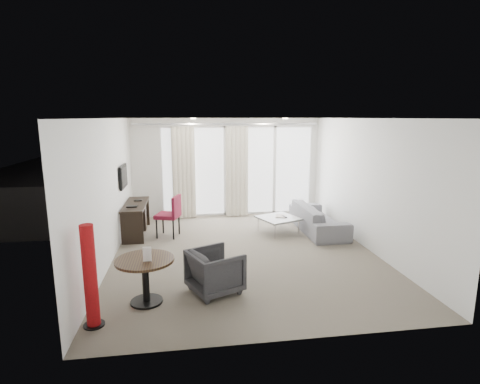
{
  "coord_description": "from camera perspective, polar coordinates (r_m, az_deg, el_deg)",
  "views": [
    {
      "loc": [
        -1.11,
        -6.9,
        2.62
      ],
      "look_at": [
        0.0,
        0.6,
        1.1
      ],
      "focal_mm": 28.0,
      "sensor_mm": 36.0,
      "label": 1
    }
  ],
  "objects": [
    {
      "name": "downlight_a",
      "position": [
        8.51,
        -7.13,
        11.04
      ],
      "size": [
        0.12,
        0.12,
        0.02
      ],
      "primitive_type": "cylinder",
      "color": "#FFE0B2",
      "rests_on": "ceiling"
    },
    {
      "name": "wall_front",
      "position": [
        4.27,
        7.13,
        -6.77
      ],
      "size": [
        5.0,
        0.0,
        2.6
      ],
      "primitive_type": "cube",
      "color": "silver",
      "rests_on": "ground"
    },
    {
      "name": "downlight_b",
      "position": [
        8.81,
        6.91,
        11.06
      ],
      "size": [
        0.12,
        0.12,
        0.02
      ],
      "primitive_type": "cylinder",
      "color": "#FFE0B2",
      "rests_on": "ceiling"
    },
    {
      "name": "tub_armchair",
      "position": [
        5.8,
        -3.81,
        -11.96
      ],
      "size": [
        0.95,
        0.94,
        0.66
      ],
      "primitive_type": "imported",
      "rotation": [
        0.0,
        0.0,
        1.99
      ],
      "color": "#2A2A2C",
      "rests_on": "floor"
    },
    {
      "name": "curtain_right",
      "position": [
        9.92,
        -0.45,
        3.1
      ],
      "size": [
        0.6,
        0.2,
        2.38
      ],
      "primitive_type": null,
      "color": "beige",
      "rests_on": "ground"
    },
    {
      "name": "terrace_slab",
      "position": [
        11.8,
        -1.33,
        -1.8
      ],
      "size": [
        5.6,
        3.0,
        0.12
      ],
      "primitive_type": "cube",
      "color": "#4D4D50",
      "rests_on": "ground"
    },
    {
      "name": "rattan_table",
      "position": [
        11.82,
        1.93,
        -0.13
      ],
      "size": [
        0.69,
        0.69,
        0.54
      ],
      "primitive_type": null,
      "rotation": [
        0.0,
        0.0,
        0.32
      ],
      "color": "brown",
      "rests_on": "terrace_slab"
    },
    {
      "name": "coffee_table",
      "position": [
        8.7,
        5.85,
        -5.01
      ],
      "size": [
        1.05,
        1.05,
        0.36
      ],
      "primitive_type": null,
      "rotation": [
        0.0,
        0.0,
        0.39
      ],
      "color": "gray",
      "rests_on": "floor"
    },
    {
      "name": "magazine",
      "position": [
        8.73,
        6.23,
        -3.74
      ],
      "size": [
        0.28,
        0.32,
        0.02
      ],
      "primitive_type": null,
      "rotation": [
        0.0,
        0.0,
        -0.33
      ],
      "color": "gray",
      "rests_on": "coffee_table"
    },
    {
      "name": "sofa",
      "position": [
        8.95,
        11.78,
        -3.91
      ],
      "size": [
        0.81,
        2.08,
        0.61
      ],
      "primitive_type": "imported",
      "rotation": [
        0.0,
        0.0,
        1.57
      ],
      "color": "slate",
      "rests_on": "floor"
    },
    {
      "name": "curtain_track",
      "position": [
        9.79,
        -1.93,
        10.33
      ],
      "size": [
        4.8,
        0.04,
        0.04
      ],
      "primitive_type": null,
      "color": "#B2B2B7",
      "rests_on": "ceiling"
    },
    {
      "name": "ceiling",
      "position": [
        6.99,
        0.73,
        11.17
      ],
      "size": [
        5.0,
        6.0,
        0.0
      ],
      "primitive_type": "cube",
      "color": "white",
      "rests_on": "ground"
    },
    {
      "name": "balustrade",
      "position": [
        13.1,
        -2.12,
        2.01
      ],
      "size": [
        5.5,
        0.06,
        1.05
      ],
      "primitive_type": null,
      "color": "#B2B2B7",
      "rests_on": "terrace_slab"
    },
    {
      "name": "wall_left",
      "position": [
        7.17,
        -19.45,
        0.06
      ],
      "size": [
        0.0,
        6.0,
        2.6
      ],
      "primitive_type": "cube",
      "color": "silver",
      "rests_on": "ground"
    },
    {
      "name": "remote",
      "position": [
        8.68,
        6.76,
        -3.83
      ],
      "size": [
        0.11,
        0.19,
        0.02
      ],
      "primitive_type": null,
      "rotation": [
        0.0,
        0.0,
        0.33
      ],
      "color": "black",
      "rests_on": "coffee_table"
    },
    {
      "name": "window_frame",
      "position": [
        10.07,
        -0.28,
        3.23
      ],
      "size": [
        4.1,
        0.06,
        2.44
      ],
      "primitive_type": null,
      "color": "white",
      "rests_on": "ground"
    },
    {
      "name": "desk",
      "position": [
        8.82,
        -15.54,
        -3.97
      ],
      "size": [
        0.47,
        1.52,
        0.71
      ],
      "primitive_type": null,
      "color": "black",
      "rests_on": "floor"
    },
    {
      "name": "menu_card",
      "position": [
        5.4,
        -13.94,
        -9.61
      ],
      "size": [
        0.11,
        0.03,
        0.21
      ],
      "primitive_type": null,
      "rotation": [
        0.0,
        0.0,
        -0.07
      ],
      "color": "white",
      "rests_on": "round_table"
    },
    {
      "name": "curtain_left",
      "position": [
        9.83,
        -8.57,
        2.9
      ],
      "size": [
        0.6,
        0.2,
        2.38
      ],
      "primitive_type": null,
      "color": "beige",
      "rests_on": "ground"
    },
    {
      "name": "desk_chair",
      "position": [
        8.46,
        -10.96,
        -3.61
      ],
      "size": [
        0.63,
        0.61,
        0.93
      ],
      "primitive_type": null,
      "rotation": [
        0.0,
        0.0,
        -0.32
      ],
      "color": "maroon",
      "rests_on": "floor"
    },
    {
      "name": "red_lamp",
      "position": [
        5.13,
        -21.87,
        -11.86
      ],
      "size": [
        0.32,
        0.32,
        1.34
      ],
      "primitive_type": "cylinder",
      "rotation": [
        0.0,
        0.0,
        0.21
      ],
      "color": "maroon",
      "rests_on": "floor"
    },
    {
      "name": "tv",
      "position": [
        8.56,
        -17.37,
        2.28
      ],
      "size": [
        0.05,
        0.8,
        0.5
      ],
      "primitive_type": null,
      "color": "black",
      "rests_on": "wall_left"
    },
    {
      "name": "window_panel",
      "position": [
        10.09,
        -0.29,
        3.24
      ],
      "size": [
        4.0,
        0.02,
        2.38
      ],
      "primitive_type": null,
      "color": "white",
      "rests_on": "ground"
    },
    {
      "name": "rattan_chair_a",
      "position": [
        11.24,
        2.96,
        0.11
      ],
      "size": [
        0.72,
        0.72,
        0.87
      ],
      "primitive_type": null,
      "rotation": [
        0.0,
        0.0,
        -0.24
      ],
      "color": "brown",
      "rests_on": "terrace_slab"
    },
    {
      "name": "rattan_chair_b",
      "position": [
        11.69,
        4.34,
        0.31
      ],
      "size": [
        0.64,
        0.64,
        0.79
      ],
      "primitive_type": null,
      "rotation": [
        0.0,
        0.0,
        0.21
      ],
      "color": "brown",
      "rests_on": "terrace_slab"
    },
    {
      "name": "floor",
      "position": [
        7.47,
        0.68,
        -9.21
      ],
      "size": [
        5.0,
        6.0,
        0.0
      ],
      "primitive_type": "cube",
      "color": "#635B4D",
      "rests_on": "ground"
    },
    {
      "name": "wall_right",
      "position": [
        7.9,
        18.92,
        1.1
      ],
      "size": [
        0.0,
        6.0,
        2.6
      ],
      "primitive_type": "cube",
      "color": "silver",
      "rests_on": "ground"
    },
    {
      "name": "round_table",
      "position": [
        5.64,
        -14.18,
        -12.99
      ],
      "size": [
        1.03,
        1.03,
        0.66
      ],
      "primitive_type": null,
      "rotation": [
        0.0,
        0.0,
        -0.3
      ],
      "color": "black",
      "rests_on": "floor"
    }
  ]
}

